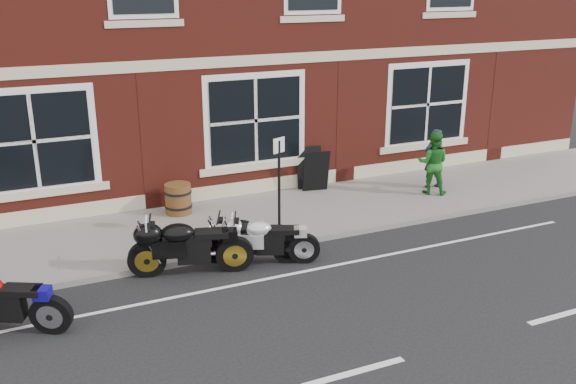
{
  "coord_description": "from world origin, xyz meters",
  "views": [
    {
      "loc": [
        -4.01,
        -9.63,
        5.26
      ],
      "look_at": [
        1.05,
        1.6,
        1.11
      ],
      "focal_mm": 40.0,
      "sensor_mm": 36.0,
      "label": 1
    }
  ],
  "objects_px": {
    "moto_naked_black": "(249,237)",
    "parking_sign": "(279,182)",
    "moto_sport_black": "(188,244)",
    "pedestrian_left": "(434,159)",
    "pedestrian_right": "(433,163)",
    "a_board_sign": "(313,169)",
    "moto_sport_red": "(0,299)",
    "barrel_planter": "(178,199)",
    "moto_sport_silver": "(265,238)"
  },
  "relations": [
    {
      "from": "moto_naked_black",
      "to": "moto_sport_black",
      "type": "bearing_deg",
      "value": 114.69
    },
    {
      "from": "moto_sport_silver",
      "to": "moto_naked_black",
      "type": "height_order",
      "value": "same"
    },
    {
      "from": "a_board_sign",
      "to": "barrel_planter",
      "type": "bearing_deg",
      "value": -164.57
    },
    {
      "from": "moto_sport_silver",
      "to": "pedestrian_right",
      "type": "relative_size",
      "value": 1.22
    },
    {
      "from": "moto_sport_black",
      "to": "barrel_planter",
      "type": "height_order",
      "value": "moto_sport_black"
    },
    {
      "from": "pedestrian_left",
      "to": "moto_sport_silver",
      "type": "bearing_deg",
      "value": 25.76
    },
    {
      "from": "moto_sport_red",
      "to": "barrel_planter",
      "type": "height_order",
      "value": "moto_sport_red"
    },
    {
      "from": "moto_sport_red",
      "to": "moto_sport_black",
      "type": "distance_m",
      "value": 3.3
    },
    {
      "from": "pedestrian_left",
      "to": "pedestrian_right",
      "type": "distance_m",
      "value": 0.47
    },
    {
      "from": "moto_sport_red",
      "to": "barrel_planter",
      "type": "bearing_deg",
      "value": -17.88
    },
    {
      "from": "moto_naked_black",
      "to": "pedestrian_right",
      "type": "relative_size",
      "value": 1.2
    },
    {
      "from": "barrel_planter",
      "to": "moto_sport_silver",
      "type": "bearing_deg",
      "value": -73.82
    },
    {
      "from": "moto_sport_red",
      "to": "pedestrian_right",
      "type": "xyz_separation_m",
      "value": [
        9.91,
        2.53,
        0.34
      ]
    },
    {
      "from": "moto_naked_black",
      "to": "parking_sign",
      "type": "bearing_deg",
      "value": -33.64
    },
    {
      "from": "moto_sport_red",
      "to": "moto_sport_black",
      "type": "xyz_separation_m",
      "value": [
        3.2,
        0.8,
        0.04
      ]
    },
    {
      "from": "moto_sport_black",
      "to": "parking_sign",
      "type": "relative_size",
      "value": 1.05
    },
    {
      "from": "parking_sign",
      "to": "pedestrian_right",
      "type": "bearing_deg",
      "value": -8.43
    },
    {
      "from": "pedestrian_left",
      "to": "moto_sport_black",
      "type": "bearing_deg",
      "value": 20.33
    },
    {
      "from": "moto_sport_red",
      "to": "barrel_planter",
      "type": "distance_m",
      "value": 5.3
    },
    {
      "from": "pedestrian_left",
      "to": "parking_sign",
      "type": "height_order",
      "value": "parking_sign"
    },
    {
      "from": "moto_sport_silver",
      "to": "parking_sign",
      "type": "distance_m",
      "value": 1.23
    },
    {
      "from": "moto_sport_red",
      "to": "a_board_sign",
      "type": "distance_m",
      "value": 8.35
    },
    {
      "from": "pedestrian_left",
      "to": "barrel_planter",
      "type": "relative_size",
      "value": 2.2
    },
    {
      "from": "moto_sport_silver",
      "to": "pedestrian_left",
      "type": "distance_m",
      "value": 5.98
    },
    {
      "from": "moto_sport_red",
      "to": "moto_sport_silver",
      "type": "xyz_separation_m",
      "value": [
        4.68,
        0.65,
        -0.04
      ]
    },
    {
      "from": "moto_sport_red",
      "to": "pedestrian_left",
      "type": "bearing_deg",
      "value": -46.45
    },
    {
      "from": "moto_naked_black",
      "to": "pedestrian_right",
      "type": "height_order",
      "value": "pedestrian_right"
    },
    {
      "from": "moto_sport_red",
      "to": "pedestrian_right",
      "type": "height_order",
      "value": "pedestrian_right"
    },
    {
      "from": "pedestrian_right",
      "to": "a_board_sign",
      "type": "distance_m",
      "value": 2.97
    },
    {
      "from": "moto_sport_black",
      "to": "moto_naked_black",
      "type": "height_order",
      "value": "moto_sport_black"
    },
    {
      "from": "moto_sport_black",
      "to": "a_board_sign",
      "type": "bearing_deg",
      "value": -36.7
    },
    {
      "from": "moto_naked_black",
      "to": "parking_sign",
      "type": "relative_size",
      "value": 0.87
    },
    {
      "from": "pedestrian_right",
      "to": "parking_sign",
      "type": "xyz_separation_m",
      "value": [
        -4.65,
        -1.19,
        0.46
      ]
    },
    {
      "from": "moto_sport_silver",
      "to": "moto_naked_black",
      "type": "bearing_deg",
      "value": 83.45
    },
    {
      "from": "moto_naked_black",
      "to": "barrel_planter",
      "type": "xyz_separation_m",
      "value": [
        -0.62,
        2.91,
        -0.05
      ]
    },
    {
      "from": "moto_sport_red",
      "to": "moto_naked_black",
      "type": "distance_m",
      "value": 4.48
    },
    {
      "from": "pedestrian_right",
      "to": "moto_sport_black",
      "type": "bearing_deg",
      "value": 52.67
    },
    {
      "from": "a_board_sign",
      "to": "parking_sign",
      "type": "xyz_separation_m",
      "value": [
        -2.07,
        -2.65,
        0.7
      ]
    },
    {
      "from": "a_board_sign",
      "to": "pedestrian_left",
      "type": "bearing_deg",
      "value": -9.79
    },
    {
      "from": "moto_sport_black",
      "to": "pedestrian_left",
      "type": "height_order",
      "value": "pedestrian_left"
    },
    {
      "from": "moto_naked_black",
      "to": "parking_sign",
      "type": "distance_m",
      "value": 1.32
    },
    {
      "from": "pedestrian_right",
      "to": "parking_sign",
      "type": "bearing_deg",
      "value": 52.6
    },
    {
      "from": "moto_sport_silver",
      "to": "moto_sport_red",
      "type": "bearing_deg",
      "value": 120.8
    },
    {
      "from": "pedestrian_left",
      "to": "barrel_planter",
      "type": "distance_m",
      "value": 6.49
    },
    {
      "from": "moto_naked_black",
      "to": "pedestrian_left",
      "type": "xyz_separation_m",
      "value": [
        5.8,
        2.09,
        0.36
      ]
    },
    {
      "from": "moto_sport_black",
      "to": "a_board_sign",
      "type": "relative_size",
      "value": 2.1
    },
    {
      "from": "pedestrian_left",
      "to": "a_board_sign",
      "type": "xyz_separation_m",
      "value": [
        -2.87,
        1.09,
        -0.23
      ]
    },
    {
      "from": "a_board_sign",
      "to": "moto_sport_red",
      "type": "bearing_deg",
      "value": -140.48
    },
    {
      "from": "barrel_planter",
      "to": "parking_sign",
      "type": "distance_m",
      "value": 2.94
    },
    {
      "from": "moto_sport_red",
      "to": "parking_sign",
      "type": "bearing_deg",
      "value": -48.04
    }
  ]
}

